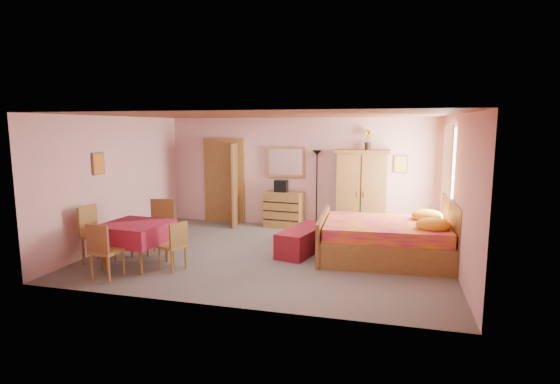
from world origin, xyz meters
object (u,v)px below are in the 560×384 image
(wardrobe, at_px, (362,191))
(bed, at_px, (385,228))
(stereo, at_px, (281,186))
(chair_west, at_px, (99,234))
(sunflower_vase, at_px, (368,139))
(chair_south, at_px, (107,250))
(bench, at_px, (303,240))
(dining_table, at_px, (136,244))
(floor_lamp, at_px, (317,189))
(wall_mirror, at_px, (286,162))
(chest_of_drawers, at_px, (284,209))
(chair_north, at_px, (160,227))
(chair_east, at_px, (172,245))

(wardrobe, xyz_separation_m, bed, (0.57, -1.90, -0.39))
(stereo, bearing_deg, chair_west, -124.94)
(sunflower_vase, relative_size, chair_south, 0.50)
(stereo, xyz_separation_m, bench, (0.94, -1.94, -0.76))
(dining_table, bearing_deg, sunflower_vase, 44.00)
(dining_table, bearing_deg, bed, 20.35)
(dining_table, bearing_deg, floor_lamp, 54.74)
(wall_mirror, xyz_separation_m, dining_table, (-1.77, -3.69, -1.17))
(chest_of_drawers, xyz_separation_m, floor_lamp, (0.77, 0.11, 0.50))
(chest_of_drawers, height_order, wall_mirror, wall_mirror)
(stereo, bearing_deg, chair_north, -121.87)
(sunflower_vase, distance_m, chair_north, 4.87)
(bed, bearing_deg, chair_south, -155.39)
(sunflower_vase, height_order, chair_north, sunflower_vase)
(chest_of_drawers, xyz_separation_m, chair_north, (-1.73, -2.71, 0.08))
(chest_of_drawers, xyz_separation_m, wall_mirror, (0.00, 0.21, 1.12))
(chair_north, bearing_deg, chair_south, 72.40)
(stereo, distance_m, bench, 2.29)
(floor_lamp, relative_size, bed, 0.78)
(chair_west, bearing_deg, stereo, 146.04)
(wardrobe, distance_m, bench, 2.26)
(bench, xyz_separation_m, chair_north, (-2.61, -0.75, 0.27))
(dining_table, distance_m, chair_east, 0.70)
(bench, xyz_separation_m, dining_table, (-2.65, -1.52, 0.14))
(floor_lamp, bearing_deg, stereo, -171.28)
(dining_table, bearing_deg, bench, 29.93)
(chest_of_drawers, bearing_deg, chair_east, -102.90)
(chair_west, bearing_deg, wall_mirror, 147.13)
(chest_of_drawers, bearing_deg, stereo, -157.60)
(wardrobe, height_order, bench, wardrobe)
(chest_of_drawers, relative_size, floor_lamp, 0.49)
(chair_south, distance_m, chair_north, 1.45)
(bench, bearing_deg, wardrobe, 63.74)
(chest_of_drawers, xyz_separation_m, bench, (0.88, -1.96, -0.19))
(sunflower_vase, xyz_separation_m, chair_south, (-3.77, -4.24, -1.65))
(chair_south, relative_size, chair_east, 1.10)
(chair_south, bearing_deg, dining_table, 89.24)
(sunflower_vase, relative_size, bed, 0.19)
(bench, height_order, chair_east, chair_east)
(wall_mirror, bearing_deg, chair_east, -110.18)
(wall_mirror, height_order, wardrobe, wall_mirror)
(floor_lamp, xyz_separation_m, chair_east, (-1.84, -3.60, -0.51))
(stereo, height_order, dining_table, stereo)
(wardrobe, xyz_separation_m, chair_south, (-3.68, -4.12, -0.49))
(chest_of_drawers, relative_size, wall_mirror, 0.97)
(chair_east, bearing_deg, chair_south, 150.83)
(stereo, xyz_separation_m, chair_south, (-1.79, -4.14, -0.54))
(stereo, xyz_separation_m, floor_lamp, (0.83, 0.13, -0.07))
(wall_mirror, relative_size, stereo, 3.09)
(stereo, height_order, sunflower_vase, sunflower_vase)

